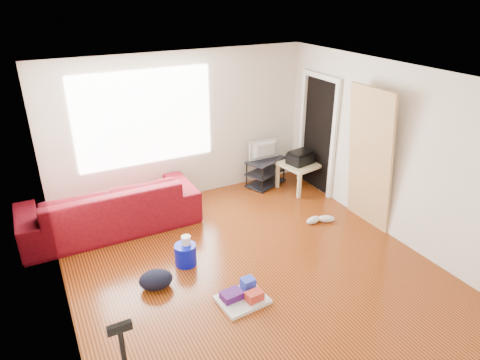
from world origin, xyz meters
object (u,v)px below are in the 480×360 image
tv_stand (266,172)px  side_table (300,167)px  sofa (113,228)px  backpack (157,287)px  cleaning_tray (243,296)px  bucket (186,264)px

tv_stand → side_table: tv_stand is taller
sofa → backpack: bearing=95.5°
cleaning_tray → backpack: bearing=140.1°
sofa → tv_stand: bearing=-174.7°
bucket → sofa: bearing=115.5°
backpack → tv_stand: bearing=46.8°
backpack → side_table: bearing=36.8°
tv_stand → bucket: tv_stand is taller
cleaning_tray → bucket: bearing=108.8°
tv_stand → bucket: size_ratio=2.88×
bucket → tv_stand: bearing=36.8°
sofa → cleaning_tray: 2.60m
sofa → bucket: (0.67, -1.39, 0.00)m
sofa → backpack: (0.16, -1.69, 0.00)m
side_table → bucket: (-2.68, -1.24, -0.42)m
sofa → tv_stand: size_ratio=3.09×
backpack → bucket: bearing=41.5°
side_table → backpack: 3.56m
side_table → bucket: bearing=-155.2°
sofa → cleaning_tray: bearing=112.8°
cleaning_tray → backpack: cleaning_tray is taller
bucket → backpack: (-0.50, -0.29, 0.00)m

